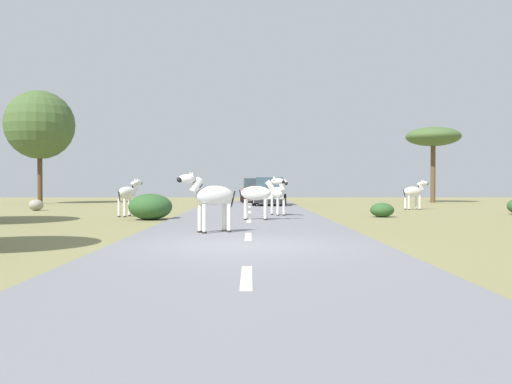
{
  "coord_description": "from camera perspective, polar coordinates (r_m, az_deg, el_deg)",
  "views": [
    {
      "loc": [
        0.24,
        -11.71,
        1.36
      ],
      "look_at": [
        0.49,
        12.54,
        1.02
      ],
      "focal_mm": 38.6,
      "sensor_mm": 36.0,
      "label": 1
    }
  ],
  "objects": [
    {
      "name": "rock_0",
      "position": [
        33.19,
        -10.15,
        -1.32
      ],
      "size": [
        0.44,
        0.36,
        0.26
      ],
      "primitive_type": "ellipsoid",
      "color": "#A89E8C",
      "rests_on": "ground_plane"
    },
    {
      "name": "zebra_1",
      "position": [
        23.76,
        -13.08,
        -0.16
      ],
      "size": [
        0.92,
        1.63,
        1.62
      ],
      "rotation": [
        0.0,
        0.0,
        5.89
      ],
      "color": "silver",
      "rests_on": "ground_plane"
    },
    {
      "name": "zebra_2",
      "position": [
        20.16,
        0.25,
        -0.18
      ],
      "size": [
        1.7,
        0.6,
        1.61
      ],
      "rotation": [
        0.0,
        0.0,
        4.57
      ],
      "color": "silver",
      "rests_on": "road"
    },
    {
      "name": "bush_1",
      "position": [
        23.29,
        12.94,
        -1.83
      ],
      "size": [
        0.98,
        0.89,
        0.59
      ],
      "primitive_type": "ellipsoid",
      "color": "#2D5628",
      "rests_on": "ground_plane"
    },
    {
      "name": "bush_2",
      "position": [
        21.37,
        -10.9,
        -1.51
      ],
      "size": [
        1.67,
        1.5,
        1.0
      ],
      "primitive_type": "ellipsoid",
      "color": "#2D5628",
      "rests_on": "ground_plane"
    },
    {
      "name": "tree_1",
      "position": [
        41.64,
        -21.51,
        6.48
      ],
      "size": [
        4.8,
        4.8,
        7.93
      ],
      "color": "#4C3823",
      "rests_on": "ground_plane"
    },
    {
      "name": "lane_markings",
      "position": [
        10.79,
        -0.87,
        -6.15
      ],
      "size": [
        0.16,
        56.0,
        0.01
      ],
      "color": "silver",
      "rests_on": "road"
    },
    {
      "name": "road",
      "position": [
        11.78,
        -0.85,
        -5.69
      ],
      "size": [
        6.0,
        64.0,
        0.05
      ],
      "primitive_type": "cube",
      "color": "slate",
      "rests_on": "ground_plane"
    },
    {
      "name": "zebra_4",
      "position": [
        30.54,
        16.06,
        0.02
      ],
      "size": [
        1.6,
        0.92,
        1.6
      ],
      "rotation": [
        0.0,
        0.0,
        5.12
      ],
      "color": "silver",
      "rests_on": "ground_plane"
    },
    {
      "name": "ground_plane",
      "position": [
        11.79,
        -1.76,
        -5.81
      ],
      "size": [
        90.0,
        90.0,
        0.0
      ],
      "primitive_type": "plane",
      "color": "olive"
    },
    {
      "name": "car_1",
      "position": [
        40.22,
        -0.13,
        0.08
      ],
      "size": [
        2.2,
        4.43,
        1.74
      ],
      "rotation": [
        0.0,
        0.0,
        3.2
      ],
      "color": "red",
      "rests_on": "road"
    },
    {
      "name": "tree_3",
      "position": [
        43.09,
        17.89,
        5.41
      ],
      "size": [
        4.0,
        4.0,
        5.6
      ],
      "color": "brown",
      "rests_on": "ground_plane"
    },
    {
      "name": "car_0",
      "position": [
        34.69,
        1.45,
        -0.03
      ],
      "size": [
        2.28,
        4.46,
        1.74
      ],
      "rotation": [
        0.0,
        0.0,
        3.06
      ],
      "color": "white",
      "rests_on": "road"
    },
    {
      "name": "zebra_3",
      "position": [
        14.9,
        -4.66,
        -0.46
      ],
      "size": [
        1.59,
        1.1,
        1.64
      ],
      "rotation": [
        0.0,
        0.0,
        2.1
      ],
      "color": "silver",
      "rests_on": "road"
    },
    {
      "name": "zebra_0",
      "position": [
        23.11,
        2.36,
        -0.15
      ],
      "size": [
        0.76,
        1.59,
        1.54
      ],
      "rotation": [
        0.0,
        0.0,
        3.45
      ],
      "color": "silver",
      "rests_on": "road"
    },
    {
      "name": "rock_3",
      "position": [
        30.45,
        -21.84,
        -1.26
      ],
      "size": [
        0.72,
        0.75,
        0.58
      ],
      "primitive_type": "ellipsoid",
      "color": "gray",
      "rests_on": "ground_plane"
    }
  ]
}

